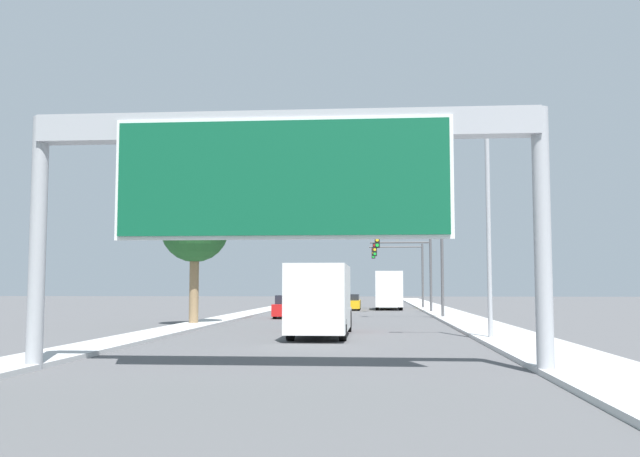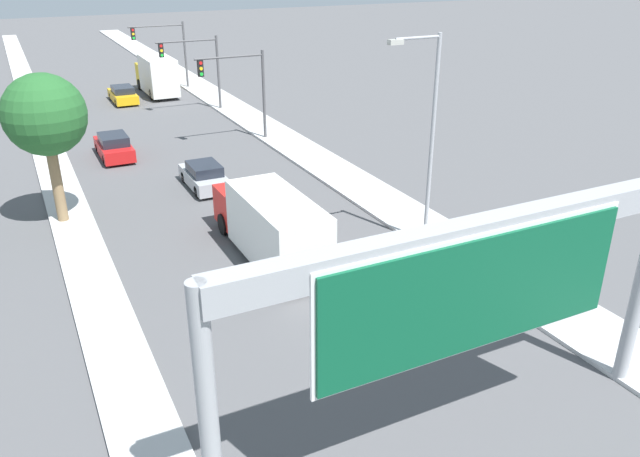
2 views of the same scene
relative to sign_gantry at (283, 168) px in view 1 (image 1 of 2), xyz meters
The scene contains 13 objects.
sidewalk_right 43.15m from the sign_gantry, 79.58° to the left, with size 3.00×120.00×0.15m.
median_strip_left 43.06m from the sign_gantry, 99.76° to the left, with size 2.00×120.00×0.15m.
sign_gantry is the anchor object (origin of this frame).
car_near_right 22.85m from the sign_gantry, 90.00° to the left, with size 1.79×4.22×1.45m.
car_mid_center 30.94m from the sign_gantry, 96.56° to the left, with size 1.86×4.55×1.54m.
car_far_center 46.76m from the sign_gantry, 90.00° to the left, with size 1.86×4.75×1.43m.
truck_box_primary 48.66m from the sign_gantry, 85.87° to the left, with size 2.42×7.64×3.48m.
truck_box_secondary 13.20m from the sign_gantry, 90.00° to the left, with size 2.35×8.37×3.02m.
traffic_light_near_intersection 30.61m from the sign_gantry, 80.18° to the left, with size 4.78×0.32×6.10m.
traffic_light_mid_block 40.48m from the sign_gantry, 82.72° to the left, with size 4.97×0.32×5.97m.
traffic_light_far_intersection 50.41m from the sign_gantry, 84.20° to the left, with size 5.13×0.32×6.16m.
palm_tree_background 22.11m from the sign_gantry, 110.14° to the left, with size 3.75×3.75×7.22m.
street_lamp_right 12.85m from the sign_gantry, 59.25° to the left, with size 2.47×0.28×9.18m.
Camera 1 is at (2.34, 0.11, 2.14)m, focal length 40.00 mm.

